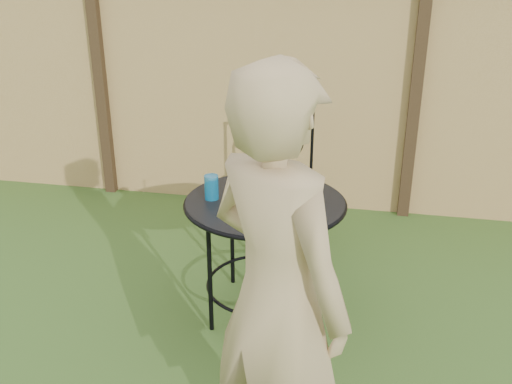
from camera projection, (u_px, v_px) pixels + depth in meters
The scene contains 9 objects.
ground at pixel (168, 359), 3.06m from camera, with size 60.00×60.00×0.00m, color #264A18.
fence at pixel (251, 94), 4.67m from camera, with size 8.00×0.12×1.90m.
patio_table at pixel (265, 223), 3.27m from camera, with size 0.92×0.92×0.72m.
patio_chair at pixel (282, 175), 4.19m from camera, with size 0.46×0.46×0.95m.
diner at pixel (277, 299), 2.04m from camera, with size 0.63×0.41×1.73m, color tan.
salad_plate at pixel (258, 208), 3.08m from camera, with size 0.27×0.27×0.02m, color #400F09.
salad at pixel (258, 200), 3.06m from camera, with size 0.21×0.21×0.08m, color #235614.
fork at pixel (259, 177), 3.01m from camera, with size 0.01×0.01×0.18m, color silver.
drinking_glass at pixel (211, 187), 3.21m from camera, with size 0.08×0.08×0.14m, color #0C618E.
Camera 1 is at (0.95, -2.33, 2.01)m, focal length 40.00 mm.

